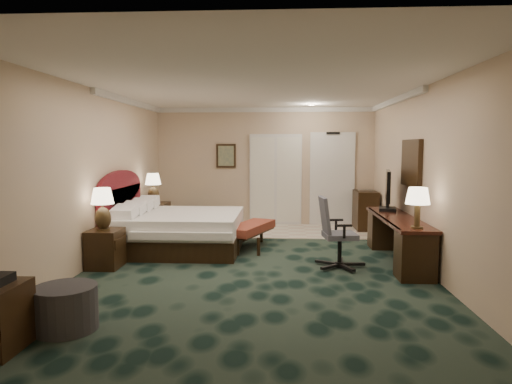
# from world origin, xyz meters

# --- Properties ---
(floor) EXTENTS (5.00, 7.50, 0.00)m
(floor) POSITION_xyz_m (0.00, 0.00, 0.00)
(floor) COLOR black
(floor) RESTS_ON ground
(ceiling) EXTENTS (5.00, 7.50, 0.00)m
(ceiling) POSITION_xyz_m (0.00, 0.00, 2.70)
(ceiling) COLOR silver
(ceiling) RESTS_ON wall_back
(wall_back) EXTENTS (5.00, 0.00, 2.70)m
(wall_back) POSITION_xyz_m (0.00, 3.75, 1.35)
(wall_back) COLOR beige
(wall_back) RESTS_ON ground
(wall_front) EXTENTS (5.00, 0.00, 2.70)m
(wall_front) POSITION_xyz_m (0.00, -3.75, 1.35)
(wall_front) COLOR beige
(wall_front) RESTS_ON ground
(wall_left) EXTENTS (0.00, 7.50, 2.70)m
(wall_left) POSITION_xyz_m (-2.50, 0.00, 1.35)
(wall_left) COLOR beige
(wall_left) RESTS_ON ground
(wall_right) EXTENTS (0.00, 7.50, 2.70)m
(wall_right) POSITION_xyz_m (2.50, 0.00, 1.35)
(wall_right) COLOR beige
(wall_right) RESTS_ON ground
(crown_molding) EXTENTS (5.00, 7.50, 0.10)m
(crown_molding) POSITION_xyz_m (0.00, 0.00, 2.65)
(crown_molding) COLOR silver
(crown_molding) RESTS_ON wall_back
(tile_patch) EXTENTS (3.20, 1.70, 0.01)m
(tile_patch) POSITION_xyz_m (0.90, 2.90, 0.01)
(tile_patch) COLOR #C5AF9D
(tile_patch) RESTS_ON ground
(headboard) EXTENTS (0.12, 2.00, 1.40)m
(headboard) POSITION_xyz_m (-2.44, 1.00, 0.70)
(headboard) COLOR #500D15
(headboard) RESTS_ON ground
(entry_door) EXTENTS (1.02, 0.06, 2.18)m
(entry_door) POSITION_xyz_m (1.55, 3.72, 1.05)
(entry_door) COLOR silver
(entry_door) RESTS_ON ground
(closet_doors) EXTENTS (1.20, 0.06, 2.10)m
(closet_doors) POSITION_xyz_m (0.25, 3.71, 1.05)
(closet_doors) COLOR silver
(closet_doors) RESTS_ON ground
(wall_art) EXTENTS (0.45, 0.06, 0.55)m
(wall_art) POSITION_xyz_m (-0.90, 3.71, 1.60)
(wall_art) COLOR #4C5E56
(wall_art) RESTS_ON wall_back
(wall_mirror) EXTENTS (0.05, 0.95, 0.75)m
(wall_mirror) POSITION_xyz_m (2.46, 0.60, 1.55)
(wall_mirror) COLOR white
(wall_mirror) RESTS_ON wall_right
(bed) EXTENTS (2.06, 1.91, 0.65)m
(bed) POSITION_xyz_m (-1.37, 1.01, 0.33)
(bed) COLOR white
(bed) RESTS_ON ground
(nightstand_near) EXTENTS (0.46, 0.53, 0.57)m
(nightstand_near) POSITION_xyz_m (-2.25, -0.24, 0.29)
(nightstand_near) COLOR black
(nightstand_near) RESTS_ON ground
(nightstand_far) EXTENTS (0.53, 0.61, 0.67)m
(nightstand_far) POSITION_xyz_m (-2.21, 2.31, 0.33)
(nightstand_far) COLOR black
(nightstand_far) RESTS_ON ground
(lamp_near) EXTENTS (0.36, 0.36, 0.63)m
(lamp_near) POSITION_xyz_m (-2.26, -0.27, 0.89)
(lamp_near) COLOR black
(lamp_near) RESTS_ON nightstand_near
(lamp_far) EXTENTS (0.35, 0.35, 0.61)m
(lamp_far) POSITION_xyz_m (-2.22, 2.27, 0.97)
(lamp_far) COLOR black
(lamp_far) RESTS_ON nightstand_far
(bed_bench) EXTENTS (0.88, 1.38, 0.44)m
(bed_bench) POSITION_xyz_m (-0.17, 1.18, 0.22)
(bed_bench) COLOR maroon
(bed_bench) RESTS_ON ground
(ottoman) EXTENTS (0.66, 0.66, 0.44)m
(ottoman) POSITION_xyz_m (-1.74, -2.56, 0.22)
(ottoman) COLOR #2E2E32
(ottoman) RESTS_ON ground
(desk) EXTENTS (0.53, 2.46, 0.71)m
(desk) POSITION_xyz_m (2.21, 0.37, 0.36)
(desk) COLOR black
(desk) RESTS_ON ground
(tv) EXTENTS (0.25, 0.89, 0.69)m
(tv) POSITION_xyz_m (2.22, 1.12, 1.06)
(tv) COLOR black
(tv) RESTS_ON desk
(desk_lamp) EXTENTS (0.39, 0.39, 0.57)m
(desk_lamp) POSITION_xyz_m (2.21, -0.65, 0.99)
(desk_lamp) COLOR black
(desk_lamp) RESTS_ON desk
(desk_chair) EXTENTS (0.69, 0.65, 1.07)m
(desk_chair) POSITION_xyz_m (1.26, -0.04, 0.54)
(desk_chair) COLOR #4D4F59
(desk_chair) RESTS_ON ground
(minibar) EXTENTS (0.45, 0.80, 0.85)m
(minibar) POSITION_xyz_m (2.23, 3.20, 0.42)
(minibar) COLOR black
(minibar) RESTS_ON ground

